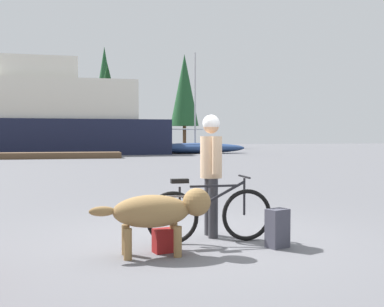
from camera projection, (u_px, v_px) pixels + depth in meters
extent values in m
plane|color=slate|center=(200.00, 239.00, 6.76)|extent=(160.00, 160.00, 0.00)
torus|color=black|center=(247.00, 215.00, 6.64)|extent=(0.73, 0.06, 0.73)
torus|color=black|center=(173.00, 218.00, 6.40)|extent=(0.73, 0.06, 0.73)
cube|color=black|center=(214.00, 186.00, 6.52)|extent=(0.68, 0.03, 0.03)
cube|color=black|center=(213.00, 199.00, 6.52)|extent=(0.92, 0.03, 0.49)
cylinder|color=black|center=(180.00, 202.00, 6.41)|extent=(0.03, 0.03, 0.42)
cylinder|color=black|center=(244.00, 197.00, 6.62)|extent=(0.03, 0.03, 0.52)
cube|color=black|center=(180.00, 181.00, 6.40)|extent=(0.24, 0.10, 0.06)
cylinder|color=black|center=(244.00, 177.00, 6.61)|extent=(0.03, 0.44, 0.03)
cube|color=slate|center=(171.00, 196.00, 6.38)|extent=(0.36, 0.14, 0.02)
cylinder|color=#333338|center=(209.00, 206.00, 7.03)|extent=(0.14, 0.14, 0.86)
cylinder|color=#333338|center=(213.00, 208.00, 6.82)|extent=(0.14, 0.14, 0.86)
cylinder|color=#D8B28C|center=(211.00, 157.00, 6.90)|extent=(0.32, 0.32, 0.61)
cylinder|color=#D8B28C|center=(207.00, 154.00, 7.11)|extent=(0.09, 0.09, 0.54)
cylinder|color=#D8B28C|center=(215.00, 155.00, 6.68)|extent=(0.09, 0.09, 0.54)
sphere|color=tan|center=(211.00, 126.00, 6.88)|extent=(0.23, 0.23, 0.23)
sphere|color=white|center=(211.00, 123.00, 6.88)|extent=(0.25, 0.25, 0.25)
ellipsoid|color=olive|center=(151.00, 211.00, 5.79)|extent=(0.95, 0.47, 0.40)
sphere|color=olive|center=(197.00, 202.00, 5.92)|extent=(0.35, 0.35, 0.35)
ellipsoid|color=olive|center=(102.00, 211.00, 5.65)|extent=(0.32, 0.12, 0.12)
cylinder|color=olive|center=(174.00, 237.00, 6.00)|extent=(0.10, 0.10, 0.38)
cylinder|color=olive|center=(178.00, 242.00, 5.75)|extent=(0.10, 0.10, 0.38)
cylinder|color=olive|center=(126.00, 240.00, 5.86)|extent=(0.10, 0.10, 0.38)
cylinder|color=olive|center=(128.00, 244.00, 5.61)|extent=(0.10, 0.10, 0.38)
cube|color=#3F3F4C|center=(277.00, 228.00, 6.24)|extent=(0.33, 0.29, 0.51)
cube|color=maroon|center=(166.00, 240.00, 5.99)|extent=(0.35, 0.25, 0.30)
cube|color=#191E38|center=(6.00, 137.00, 38.38)|extent=(26.12, 7.23, 2.83)
cube|color=silver|center=(5.00, 100.00, 38.27)|extent=(20.89, 6.08, 3.20)
cube|color=silver|center=(39.00, 70.00, 38.78)|extent=(6.27, 4.34, 1.80)
ellipsoid|color=navy|center=(195.00, 148.00, 40.79)|extent=(8.99, 2.52, 0.90)
cylinder|color=#B2B2B7|center=(195.00, 98.00, 40.63)|extent=(0.14, 0.14, 7.77)
cylinder|color=#B2B2B7|center=(180.00, 129.00, 40.42)|extent=(4.04, 0.10, 0.10)
cylinder|color=#4C331E|center=(108.00, 140.00, 57.07)|extent=(0.31, 0.31, 2.04)
cone|color=#143819|center=(108.00, 98.00, 56.89)|extent=(3.96, 3.96, 8.18)
cylinder|color=#4C331E|center=(184.00, 137.00, 60.44)|extent=(0.44, 0.44, 2.82)
cone|color=#1E4C28|center=(184.00, 90.00, 60.22)|extent=(3.61, 3.61, 9.13)
cylinder|color=#4C331E|center=(105.00, 135.00, 61.14)|extent=(0.41, 0.41, 3.33)
cone|color=#1E4C28|center=(105.00, 84.00, 60.91)|extent=(3.18, 3.18, 9.69)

